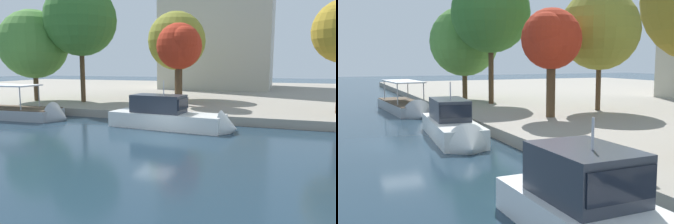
{
  "view_description": "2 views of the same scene",
  "coord_description": "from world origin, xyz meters",
  "views": [
    {
      "loc": [
        7.83,
        -19.58,
        4.74
      ],
      "look_at": [
        0.05,
        2.58,
        1.34
      ],
      "focal_mm": 34.29,
      "sensor_mm": 36.0,
      "label": 1
    },
    {
      "loc": [
        25.38,
        -4.15,
        5.07
      ],
      "look_at": [
        0.45,
        6.83,
        1.63
      ],
      "focal_mm": 43.99,
      "sensor_mm": 36.0,
      "label": 2
    }
  ],
  "objects": [
    {
      "name": "dock_promenade",
      "position": [
        0.0,
        33.3,
        0.36
      ],
      "size": [
        120.0,
        55.0,
        0.73
      ],
      "primitive_type": "cube",
      "color": "gray",
      "rests_on": "ground_plane"
    },
    {
      "name": "motor_yacht_1",
      "position": [
        0.18,
        3.24,
        0.68
      ],
      "size": [
        10.08,
        3.4,
        4.56
      ],
      "rotation": [
        0.0,
        0.0,
        -0.09
      ],
      "color": "silver",
      "rests_on": "ground_plane"
    },
    {
      "name": "tree_5",
      "position": [
        -13.16,
        11.31,
        9.54
      ],
      "size": [
        7.86,
        8.2,
        12.91
      ],
      "color": "#4C3823",
      "rests_on": "dock_promenade"
    },
    {
      "name": "tour_boat_0",
      "position": [
        -15.11,
        3.0,
        0.36
      ],
      "size": [
        12.25,
        3.78,
        4.21
      ],
      "rotation": [
        0.0,
        0.0,
        0.06
      ],
      "color": "#9EA3A8",
      "rests_on": "ground_plane"
    },
    {
      "name": "tree_4",
      "position": [
        -1.69,
        11.38,
        6.65
      ],
      "size": [
        4.61,
        4.64,
        8.26
      ],
      "color": "#4C3823",
      "rests_on": "dock_promenade"
    },
    {
      "name": "tree_1",
      "position": [
        -18.81,
        10.46,
        7.36
      ],
      "size": [
        7.66,
        7.66,
        10.24
      ],
      "color": "#4C3823",
      "rests_on": "dock_promenade"
    },
    {
      "name": "tree_3",
      "position": [
        -4.27,
        17.83,
        7.93
      ],
      "size": [
        6.92,
        6.92,
        10.4
      ],
      "color": "#4C3823",
      "rests_on": "dock_promenade"
    },
    {
      "name": "ground_plane",
      "position": [
        0.0,
        0.0,
        0.0
      ],
      "size": [
        220.0,
        220.0,
        0.0
      ],
      "primitive_type": "plane",
      "color": "#1E3342"
    }
  ]
}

